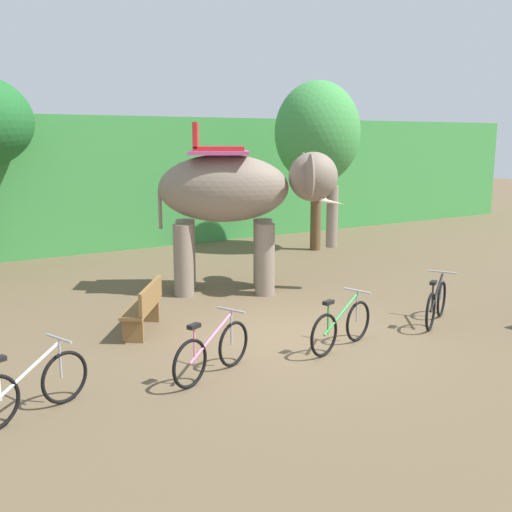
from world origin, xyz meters
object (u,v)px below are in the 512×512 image
at_px(bike_white, 30,388).
at_px(wooden_bench, 145,306).
at_px(tree_center_left, 317,134).
at_px(bike_black, 436,303).
at_px(bike_green, 342,326).
at_px(bike_pink, 212,351).
at_px(elephant, 239,195).

xyz_separation_m(bike_white, wooden_bench, (2.48, 2.44, 0.09)).
height_order(tree_center_left, bike_white, tree_center_left).
distance_m(tree_center_left, bike_black, 8.42).
xyz_separation_m(tree_center_left, bike_green, (-5.12, -7.44, -3.19)).
distance_m(tree_center_left, bike_pink, 11.00).
distance_m(elephant, bike_black, 4.88).
relative_size(tree_center_left, bike_pink, 3.24).
relative_size(tree_center_left, bike_white, 3.20).
distance_m(bike_green, wooden_bench, 3.53).
distance_m(bike_white, bike_pink, 2.54).
xyz_separation_m(elephant, bike_green, (-0.51, -4.24, -1.82)).
height_order(bike_white, bike_black, same).
relative_size(bike_white, bike_pink, 1.01).
relative_size(bike_white, wooden_bench, 1.11).
relative_size(bike_green, bike_black, 1.10).
distance_m(tree_center_left, elephant, 5.78).
distance_m(elephant, bike_green, 4.64).
distance_m(bike_pink, bike_black, 4.79).
xyz_separation_m(tree_center_left, elephant, (-4.62, -3.20, -1.38)).
bearing_deg(bike_black, elephant, 114.93).
relative_size(bike_pink, wooden_bench, 1.09).
xyz_separation_m(bike_black, wooden_bench, (-4.85, 2.41, 0.09)).
height_order(elephant, bike_white, elephant).
height_order(elephant, bike_black, elephant).
xyz_separation_m(elephant, wooden_bench, (-2.95, -1.69, -1.72)).
xyz_separation_m(tree_center_left, wooden_bench, (-7.56, -4.89, -3.10)).
bearing_deg(bike_pink, wooden_bench, 91.42).
height_order(bike_green, bike_black, same).
bearing_deg(bike_pink, bike_green, -1.51).
bearing_deg(bike_green, bike_pink, 178.49).
height_order(bike_green, wooden_bench, bike_green).
xyz_separation_m(tree_center_left, bike_white, (-10.04, -7.33, -3.19)).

